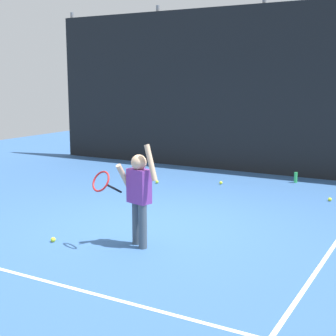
{
  "coord_description": "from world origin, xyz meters",
  "views": [
    {
      "loc": [
        3.65,
        -6.05,
        2.15
      ],
      "look_at": [
        0.17,
        0.15,
        0.85
      ],
      "focal_mm": 52.54,
      "sensor_mm": 36.0,
      "label": 1
    }
  ],
  "objects": [
    {
      "name": "court_line_baseline",
      "position": [
        0.0,
        -2.36,
        0.0
      ],
      "size": [
        9.0,
        0.05,
        0.0
      ],
      "primitive_type": "cube",
      "color": "white",
      "rests_on": "ground"
    },
    {
      "name": "tennis_player",
      "position": [
        0.32,
        -0.92,
        0.73
      ],
      "size": [
        0.82,
        0.57,
        1.35
      ],
      "rotation": [
        0.0,
        0.0,
        -0.24
      ],
      "color": "#3F4C59",
      "rests_on": "ground"
    },
    {
      "name": "tennis_ball_0",
      "position": [
        -0.25,
        3.11,
        0.03
      ],
      "size": [
        0.07,
        0.07,
        0.07
      ],
      "primitive_type": "sphere",
      "color": "#CCE033",
      "rests_on": "ground"
    },
    {
      "name": "back_fence_windscreen",
      "position": [
        0.0,
        4.69,
        1.88
      ],
      "size": [
        11.12,
        0.08,
        3.76
      ],
      "primitive_type": "cube",
      "color": "black",
      "rests_on": "ground"
    },
    {
      "name": "tennis_ball_2",
      "position": [
        2.01,
        2.75,
        0.03
      ],
      "size": [
        0.07,
        0.07,
        0.07
      ],
      "primitive_type": "sphere",
      "color": "#CCE033",
      "rests_on": "ground"
    },
    {
      "name": "ground_plane",
      "position": [
        0.0,
        0.0,
        0.0
      ],
      "size": [
        20.0,
        20.0,
        0.0
      ],
      "primitive_type": "plane",
      "color": "#335B93"
    },
    {
      "name": "water_bottle",
      "position": [
        1.05,
        4.03,
        0.11
      ],
      "size": [
        0.07,
        0.07,
        0.22
      ],
      "primitive_type": "cylinder",
      "color": "green",
      "rests_on": "ground"
    },
    {
      "name": "tennis_ball_3",
      "position": [
        -1.44,
        2.54,
        0.03
      ],
      "size": [
        0.07,
        0.07,
        0.07
      ],
      "primitive_type": "sphere",
      "color": "#CCE033",
      "rests_on": "ground"
    },
    {
      "name": "tennis_ball_5",
      "position": [
        -0.75,
        -1.34,
        0.03
      ],
      "size": [
        0.07,
        0.07,
        0.07
      ],
      "primitive_type": "sphere",
      "color": "#CCE033",
      "rests_on": "ground"
    },
    {
      "name": "fence_post_0",
      "position": [
        -5.41,
        4.75,
        1.96
      ],
      "size": [
        0.09,
        0.09,
        3.91
      ],
      "primitive_type": "cylinder",
      "color": "slate",
      "rests_on": "ground"
    },
    {
      "name": "fence_post_1",
      "position": [
        -2.71,
        4.75,
        1.96
      ],
      "size": [
        0.09,
        0.09,
        3.91
      ],
      "primitive_type": "cylinder",
      "color": "slate",
      "rests_on": "ground"
    },
    {
      "name": "fence_post_2",
      "position": [
        0.0,
        4.75,
        1.96
      ],
      "size": [
        0.09,
        0.09,
        3.91
      ],
      "primitive_type": "cylinder",
      "color": "slate",
      "rests_on": "ground"
    }
  ]
}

